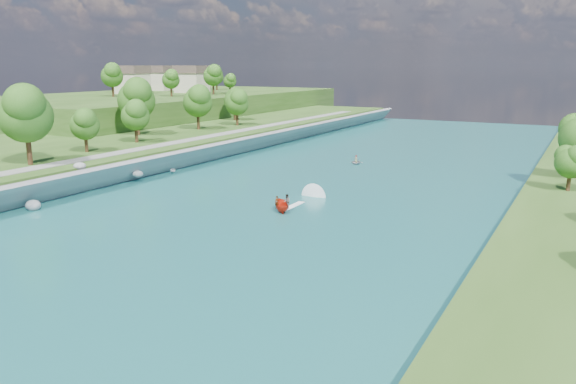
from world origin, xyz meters
The scene contains 10 objects.
ground centered at (0.00, 0.00, 0.00)m, with size 260.00×260.00×0.00m, color #2D5119.
river_water centered at (0.00, 20.00, 0.05)m, with size 55.00×240.00×0.10m, color #195D5F.
berm_west centered at (-50.00, 20.00, 1.75)m, with size 45.00×240.00×3.50m, color #2D5119.
ridge_west centered at (-82.50, 95.00, 4.50)m, with size 60.00×120.00×9.00m, color #2D5119.
riprap_bank centered at (-25.85, 19.05, 1.81)m, with size 4.95×236.00×4.43m.
riverside_path centered at (-32.50, 20.00, 3.55)m, with size 3.00×200.00×0.10m, color gray.
ridge_houses centered at (-88.67, 100.00, 13.31)m, with size 29.50×29.50×8.40m.
trees_ridge centered at (-73.85, 90.98, 13.78)m, with size 23.16×53.95×10.69m.
motorboat centered at (2.70, 17.41, 0.72)m, with size 3.60×18.73×2.08m.
raft centered at (-2.04, 51.61, 0.47)m, with size 3.04×3.68×1.56m.
Camera 1 is at (34.87, -42.01, 17.43)m, focal length 35.00 mm.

